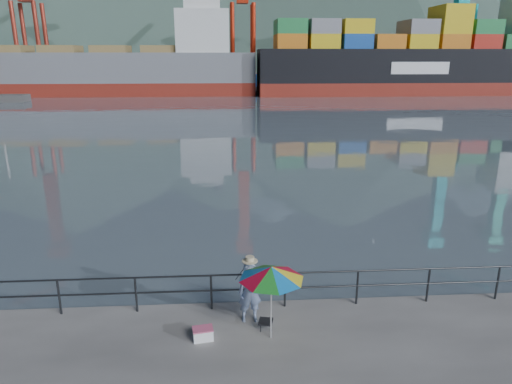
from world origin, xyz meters
TOP-DOWN VIEW (x-y plane):
  - harbor_water at (0.00, 130.00)m, footprint 500.00×280.00m
  - far_dock at (10.00, 93.00)m, footprint 200.00×40.00m
  - guardrail at (0.00, 1.70)m, footprint 22.00×0.06m
  - port_cranes at (31.00, 84.00)m, footprint 116.00×28.00m
  - container_stacks at (38.65, 93.11)m, footprint 58.00×5.40m
  - fisherman at (2.01, 1.08)m, footprint 0.64×0.44m
  - beach_umbrella at (2.48, 0.27)m, footprint 1.76×1.76m
  - folding_stool at (2.38, 0.66)m, footprint 0.41×0.41m
  - cooler_bag at (0.83, 0.31)m, footprint 0.52×0.39m
  - fishing_rod at (1.77, 1.90)m, footprint 0.20×1.64m
  - bulk_carrier at (-16.01, 74.88)m, footprint 49.23×8.52m
  - container_ship at (36.05, 72.98)m, footprint 54.20×9.03m

SIDE VIEW (x-z plane):
  - harbor_water at x=0.00m, z-range 0.00..0.00m
  - far_dock at x=10.00m, z-range -0.20..0.20m
  - fishing_rod at x=1.77m, z-range -0.58..0.58m
  - folding_stool at x=2.38m, z-range 0.01..0.23m
  - cooler_bag at x=0.83m, z-range 0.00..0.27m
  - guardrail at x=0.00m, z-range 0.01..1.03m
  - fisherman at x=2.01m, z-range 0.00..1.66m
  - beach_umbrella at x=2.48m, z-range 0.79..2.70m
  - container_stacks at x=38.65m, z-range -1.25..6.55m
  - bulk_carrier at x=-16.01m, z-range -3.09..11.41m
  - container_ship at x=36.05m, z-range -3.17..14.93m
  - port_cranes at x=31.00m, z-range -3.20..35.20m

